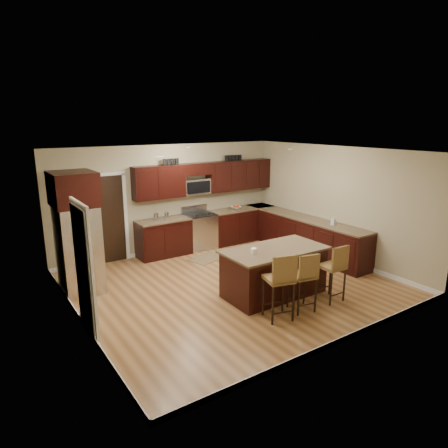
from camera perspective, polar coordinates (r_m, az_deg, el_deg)
floor at (r=8.27m, az=1.12°, el=-8.64°), size 6.00×6.00×0.00m
ceiling at (r=7.62m, az=1.22°, el=10.37°), size 6.00×6.00×0.00m
wall_back at (r=10.16m, az=-7.77°, el=3.59°), size 6.00×0.00×6.00m
wall_left at (r=6.65m, az=-20.57°, el=-3.04°), size 0.00×5.50×5.50m
wall_right at (r=9.83m, az=15.68°, el=2.81°), size 0.00×5.50×5.50m
base_cabinets at (r=10.29m, az=5.21°, el=-1.29°), size 4.02×3.96×0.92m
upper_cabinets at (r=10.43m, az=-2.28°, el=6.73°), size 4.00×0.33×0.80m
range at (r=10.41m, az=-3.52°, el=-1.00°), size 0.76×0.64×1.11m
microwave at (r=10.30m, az=-4.06°, el=5.36°), size 0.76×0.31×0.40m
doorway at (r=9.62m, az=-16.51°, el=0.56°), size 0.85×0.03×2.06m
pantry_door at (r=6.48m, az=-19.51°, el=-6.48°), size 0.03×0.80×2.04m
letter_decor at (r=10.31m, az=-2.99°, el=9.17°), size 2.20×0.03×0.15m
island at (r=7.74m, az=7.13°, el=-6.97°), size 2.00×1.06×0.92m
stool_left at (r=6.68m, az=8.11°, el=-7.81°), size 0.53×0.53×1.17m
stool_mid at (r=7.06m, az=11.45°, el=-7.21°), size 0.47×0.47×1.08m
stool_right at (r=7.58m, az=15.50°, el=-5.87°), size 0.42×0.42×1.09m
refrigerator at (r=8.08m, az=-20.24°, el=-1.02°), size 0.79×0.92×2.35m
floor_mat at (r=9.77m, az=-2.49°, el=-4.90°), size 0.98×0.79×0.01m
fruit_bowl at (r=10.91m, az=1.73°, el=2.35°), size 0.33×0.33×0.07m
soap_bottle at (r=9.54m, az=15.32°, el=0.46°), size 0.11×0.11×0.20m
canister_tall at (r=9.75m, az=-9.69°, el=1.03°), size 0.12×0.12×0.19m
canister_short at (r=9.86m, az=-8.20°, el=1.20°), size 0.11×0.11×0.17m
island_jar at (r=7.26m, az=4.27°, el=-3.84°), size 0.10×0.10×0.10m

